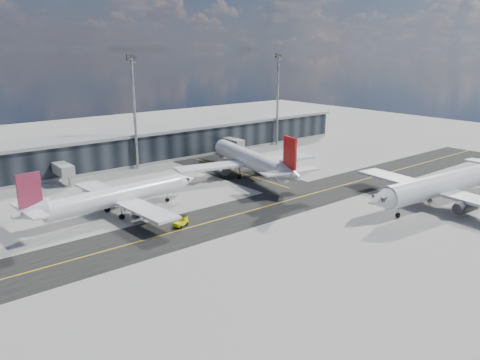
# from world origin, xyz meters

# --- Properties ---
(ground) EXTENTS (300.00, 300.00, 0.00)m
(ground) POSITION_xyz_m (0.00, 0.00, 0.00)
(ground) COLOR gray
(ground) RESTS_ON ground
(taxiway_lanes) EXTENTS (180.00, 63.00, 0.03)m
(taxiway_lanes) POSITION_xyz_m (3.91, 10.74, 0.01)
(taxiway_lanes) COLOR black
(taxiway_lanes) RESTS_ON ground
(terminal_concourse) EXTENTS (152.00, 19.80, 8.80)m
(terminal_concourse) POSITION_xyz_m (0.04, 54.93, 4.09)
(terminal_concourse) COLOR black
(terminal_concourse) RESTS_ON ground
(floodlight_masts) EXTENTS (102.50, 0.70, 28.90)m
(floodlight_masts) POSITION_xyz_m (0.00, 48.00, 15.61)
(floodlight_masts) COLOR gray
(floodlight_masts) RESTS_ON ground
(airliner_af) EXTENTS (36.91, 31.48, 10.93)m
(airliner_af) POSITION_xyz_m (-19.91, 18.09, 3.61)
(airliner_af) COLOR white
(airliner_af) RESTS_ON ground
(airliner_redtail) EXTENTS (36.80, 42.84, 12.78)m
(airliner_redtail) POSITION_xyz_m (17.54, 23.11, 4.22)
(airliner_redtail) COLOR white
(airliner_redtail) RESTS_ON ground
(airliner_near) EXTENTS (44.00, 37.57, 13.02)m
(airliner_near) POSITION_xyz_m (33.72, -17.53, 4.30)
(airliner_near) COLOR silver
(airliner_near) RESTS_ON ground
(baggage_tug) EXTENTS (3.09, 2.29, 1.75)m
(baggage_tug) POSITION_xyz_m (-13.43, 5.41, 0.88)
(baggage_tug) COLOR #D7D80B
(baggage_tug) RESTS_ON ground
(service_van) EXTENTS (5.45, 6.00, 1.55)m
(service_van) POSITION_xyz_m (27.83, 44.00, 0.78)
(service_van) COLOR white
(service_van) RESTS_ON ground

